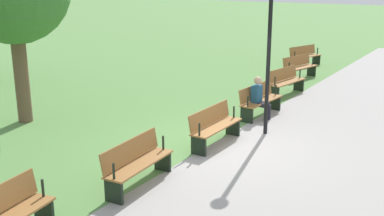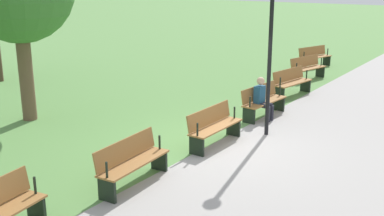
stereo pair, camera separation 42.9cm
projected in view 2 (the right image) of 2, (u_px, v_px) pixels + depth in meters
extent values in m
plane|color=#5B8C47|center=(216.00, 145.00, 11.11)|extent=(120.00, 120.00, 0.00)
cube|color=#A39E99|center=(298.00, 164.00, 9.97)|extent=(36.82, 4.34, 0.01)
cube|color=#996633|center=(315.00, 57.00, 20.47)|extent=(1.80, 0.95, 0.04)
cube|color=#996633|center=(312.00, 51.00, 20.56)|extent=(1.70, 0.63, 0.40)
cube|color=black|center=(327.00, 60.00, 21.01)|extent=(0.17, 0.37, 0.43)
cylinder|color=black|center=(328.00, 52.00, 20.89)|extent=(0.06, 0.06, 0.30)
cube|color=black|center=(303.00, 64.00, 20.06)|extent=(0.17, 0.37, 0.43)
cylinder|color=black|center=(304.00, 55.00, 19.93)|extent=(0.06, 0.06, 0.30)
cube|color=#996633|center=(309.00, 68.00, 17.97)|extent=(1.80, 0.83, 0.04)
cube|color=#996633|center=(305.00, 61.00, 18.05)|extent=(1.73, 0.50, 0.40)
cube|color=black|center=(320.00, 72.00, 18.56)|extent=(0.14, 0.38, 0.43)
cylinder|color=black|center=(321.00, 62.00, 18.44)|extent=(0.05, 0.05, 0.30)
cube|color=black|center=(296.00, 77.00, 17.51)|extent=(0.14, 0.38, 0.43)
cylinder|color=black|center=(297.00, 67.00, 17.39)|extent=(0.05, 0.05, 0.30)
cube|color=#996633|center=(293.00, 83.00, 15.55)|extent=(1.80, 0.70, 0.04)
cube|color=#996633|center=(288.00, 75.00, 15.62)|extent=(1.75, 0.37, 0.40)
cube|color=black|center=(305.00, 86.00, 16.18)|extent=(0.12, 0.38, 0.43)
cylinder|color=black|center=(307.00, 74.00, 16.06)|extent=(0.05, 0.05, 0.30)
cube|color=black|center=(279.00, 94.00, 15.05)|extent=(0.12, 0.38, 0.43)
cylinder|color=black|center=(280.00, 82.00, 14.93)|extent=(0.05, 0.05, 0.30)
cube|color=#996633|center=(265.00, 102.00, 13.22)|extent=(1.78, 0.57, 0.04)
cube|color=#996633|center=(259.00, 92.00, 13.27)|extent=(1.75, 0.24, 0.40)
cube|color=black|center=(279.00, 104.00, 13.89)|extent=(0.09, 0.38, 0.43)
cylinder|color=black|center=(280.00, 91.00, 13.77)|extent=(0.05, 0.05, 0.30)
cube|color=black|center=(249.00, 116.00, 12.68)|extent=(0.09, 0.38, 0.43)
cylinder|color=black|center=(250.00, 102.00, 12.56)|extent=(0.05, 0.05, 0.30)
cube|color=#996633|center=(216.00, 127.00, 10.99)|extent=(1.75, 0.44, 0.04)
cube|color=#996633|center=(209.00, 116.00, 11.03)|extent=(1.75, 0.10, 0.40)
cube|color=black|center=(233.00, 127.00, 11.69)|extent=(0.06, 0.37, 0.43)
cylinder|color=black|center=(234.00, 113.00, 11.58)|extent=(0.04, 0.04, 0.30)
cube|color=black|center=(197.00, 146.00, 10.41)|extent=(0.06, 0.37, 0.43)
cylinder|color=black|center=(197.00, 130.00, 10.29)|extent=(0.04, 0.04, 0.30)
cube|color=#996633|center=(135.00, 163.00, 8.88)|extent=(1.78, 0.57, 0.04)
cube|color=#996633|center=(126.00, 149.00, 8.91)|extent=(1.75, 0.24, 0.40)
cube|color=black|center=(159.00, 160.00, 9.61)|extent=(0.09, 0.38, 0.43)
cylinder|color=black|center=(160.00, 142.00, 9.50)|extent=(0.05, 0.05, 0.30)
cube|color=black|center=(107.00, 190.00, 8.26)|extent=(0.09, 0.38, 0.43)
cylinder|color=black|center=(107.00, 170.00, 8.15)|extent=(0.05, 0.05, 0.30)
cube|color=black|center=(36.00, 207.00, 7.66)|extent=(0.12, 0.38, 0.43)
cylinder|color=black|center=(35.00, 186.00, 7.54)|extent=(0.05, 0.05, 0.30)
cube|color=navy|center=(259.00, 95.00, 12.96)|extent=(0.33, 0.22, 0.50)
sphere|color=tan|center=(261.00, 81.00, 12.84)|extent=(0.22, 0.22, 0.22)
cylinder|color=#23232D|center=(266.00, 104.00, 12.99)|extent=(0.16, 0.37, 0.13)
cylinder|color=#23232D|center=(272.00, 113.00, 12.94)|extent=(0.12, 0.12, 0.43)
cylinder|color=#23232D|center=(263.00, 106.00, 12.86)|extent=(0.16, 0.37, 0.13)
cylinder|color=#23232D|center=(268.00, 114.00, 12.81)|extent=(0.12, 0.12, 0.43)
cylinder|color=brown|center=(26.00, 73.00, 12.74)|extent=(0.38, 0.38, 2.65)
cylinder|color=black|center=(270.00, 59.00, 11.32)|extent=(0.10, 0.10, 3.87)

